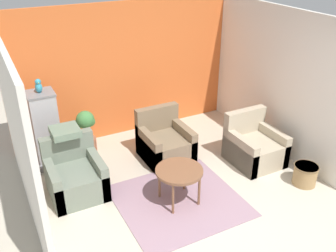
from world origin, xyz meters
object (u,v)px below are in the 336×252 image
object	(u,v)px
coffee_table	(179,173)
armchair_left	(75,177)
armchair_middle	(165,143)
parrot	(38,86)
birdcage	(46,131)
potted_plant	(86,129)
wicker_basket	(305,174)
armchair_right	(254,147)

from	to	relation	value
coffee_table	armchair_left	xyz separation A→B (m)	(-1.23, 0.87, -0.21)
armchair_middle	parrot	world-z (taller)	parrot
armchair_left	birdcage	bearing A→B (deg)	99.53
armchair_middle	parrot	xyz separation A→B (m)	(-1.76, 0.73, 1.08)
armchair_left	potted_plant	size ratio (longest dim) A/B	1.07
parrot	wicker_basket	world-z (taller)	parrot
potted_plant	coffee_table	bearing A→B (deg)	-69.04
coffee_table	birdcage	bearing A→B (deg)	126.66
potted_plant	wicker_basket	size ratio (longest dim) A/B	2.11
coffee_table	potted_plant	bearing A→B (deg)	110.96
coffee_table	armchair_middle	size ratio (longest dim) A/B	0.80
birdcage	potted_plant	distance (m)	0.68
coffee_table	armchair_right	distance (m)	1.66
armchair_right	wicker_basket	xyz separation A→B (m)	(0.28, -0.87, -0.10)
armchair_right	wicker_basket	bearing A→B (deg)	-72.17
armchair_right	armchair_middle	size ratio (longest dim) A/B	1.00
parrot	potted_plant	xyz separation A→B (m)	(0.66, 0.06, -0.92)
armchair_middle	parrot	size ratio (longest dim) A/B	3.65
coffee_table	potted_plant	world-z (taller)	potted_plant
armchair_middle	birdcage	xyz separation A→B (m)	(-1.76, 0.73, 0.32)
birdcage	wicker_basket	size ratio (longest dim) A/B	3.45
armchair_middle	potted_plant	distance (m)	1.36
birdcage	potted_plant	bearing A→B (deg)	5.00
armchair_left	wicker_basket	bearing A→B (deg)	-23.91
armchair_right	parrot	bearing A→B (deg)	153.24
coffee_table	armchair_left	world-z (taller)	armchair_left
birdcage	potted_plant	world-z (taller)	birdcage
birdcage	parrot	size ratio (longest dim) A/B	5.56
birdcage	wicker_basket	bearing A→B (deg)	-35.97
armchair_middle	coffee_table	bearing A→B (deg)	-107.48
coffee_table	armchair_left	bearing A→B (deg)	144.58
birdcage	wicker_basket	distance (m)	4.08
parrot	wicker_basket	xyz separation A→B (m)	(3.28, -2.39, -1.18)
coffee_table	potted_plant	distance (m)	2.07
armchair_middle	parrot	distance (m)	2.19
armchair_middle	birdcage	distance (m)	1.93
armchair_right	birdcage	bearing A→B (deg)	153.26
armchair_right	potted_plant	world-z (taller)	armchair_right
armchair_right	armchair_left	bearing A→B (deg)	169.79
armchair_middle	wicker_basket	size ratio (longest dim) A/B	2.26
armchair_left	potted_plant	bearing A→B (deg)	65.32
parrot	wicker_basket	size ratio (longest dim) A/B	0.62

